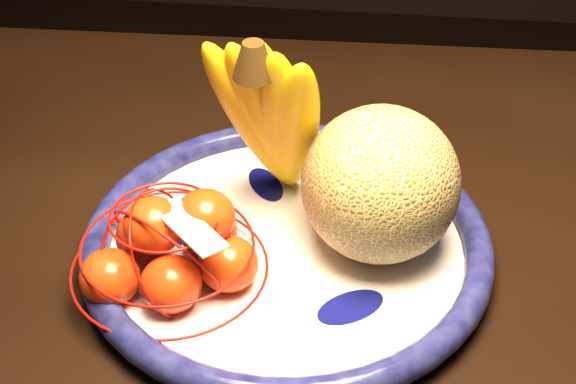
# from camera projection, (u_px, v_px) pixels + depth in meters

# --- Properties ---
(dining_table) EXTENTS (1.58, 0.97, 0.78)m
(dining_table) POSITION_uv_depth(u_px,v_px,m) (38.00, 336.00, 0.86)
(dining_table) COLOR black
(dining_table) RESTS_ON ground
(fruit_bowl) EXTENTS (0.38, 0.38, 0.03)m
(fruit_bowl) POSITION_uv_depth(u_px,v_px,m) (287.00, 245.00, 0.82)
(fruit_bowl) COLOR white
(fruit_bowl) RESTS_ON dining_table
(cantaloupe) EXTENTS (0.14, 0.14, 0.14)m
(cantaloupe) POSITION_uv_depth(u_px,v_px,m) (380.00, 184.00, 0.77)
(cantaloupe) COLOR olive
(cantaloupe) RESTS_ON fruit_bowl
(banana_bunch) EXTENTS (0.14, 0.14, 0.21)m
(banana_bunch) POSITION_uv_depth(u_px,v_px,m) (274.00, 113.00, 0.80)
(banana_bunch) COLOR yellow
(banana_bunch) RESTS_ON fruit_bowl
(mandarin_bag) EXTENTS (0.20, 0.20, 0.11)m
(mandarin_bag) POSITION_uv_depth(u_px,v_px,m) (173.00, 249.00, 0.76)
(mandarin_bag) COLOR red
(mandarin_bag) RESTS_ON fruit_bowl
(price_tag) EXTENTS (0.07, 0.07, 0.01)m
(price_tag) POSITION_uv_depth(u_px,v_px,m) (189.00, 227.00, 0.72)
(price_tag) COLOR white
(price_tag) RESTS_ON mandarin_bag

